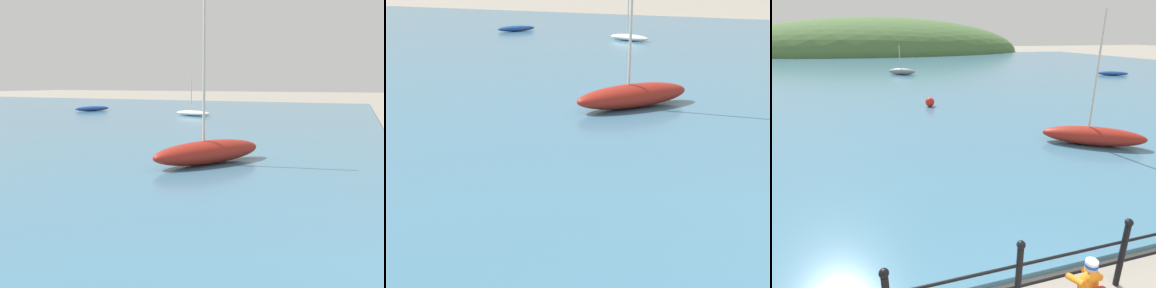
# 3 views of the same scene
# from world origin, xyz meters

# --- Properties ---
(boat_blue_hull) EXTENTS (3.33, 2.56, 4.36)m
(boat_blue_hull) POSITION_xyz_m (5.13, 6.80, 0.44)
(boat_blue_hull) COLOR maroon
(boat_blue_hull) RESTS_ON water
(boat_white_sailboat) EXTENTS (2.72, 1.97, 0.39)m
(boat_white_sailboat) POSITION_xyz_m (19.70, 22.27, 0.30)
(boat_white_sailboat) COLOR #1E4793
(boat_white_sailboat) RESTS_ON water
(boat_far_left) EXTENTS (1.27, 2.77, 2.49)m
(boat_far_left) POSITION_xyz_m (18.81, 13.23, 0.30)
(boat_far_left) COLOR silver
(boat_far_left) RESTS_ON water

